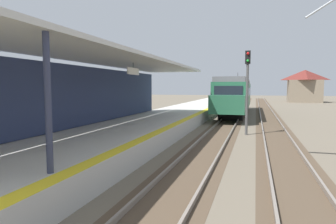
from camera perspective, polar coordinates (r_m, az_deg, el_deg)
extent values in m
cube|color=#B7B5AD|center=(18.57, -4.10, -2.94)|extent=(5.00, 80.00, 0.90)
cube|color=yellow|center=(17.84, 2.66, -1.79)|extent=(0.50, 80.00, 0.01)
cube|color=#4C4C4C|center=(15.55, -19.26, -4.74)|extent=(0.50, 24.00, 0.90)
cube|color=navy|center=(15.35, -19.47, 2.84)|extent=(0.40, 24.00, 3.20)
cube|color=silver|center=(14.12, -11.68, 10.38)|extent=(4.40, 24.00, 0.16)
cylinder|color=#2D334C|center=(7.50, -22.34, -1.89)|extent=(0.16, 0.16, 4.27)
cube|color=white|center=(15.70, -6.84, 7.94)|extent=(0.08, 1.40, 0.36)
cylinder|color=#333333|center=(15.72, -6.85, 9.08)|extent=(0.03, 0.03, 0.27)
cube|color=#4C3D2D|center=(21.50, 10.85, -3.15)|extent=(2.34, 120.00, 0.01)
cube|color=slate|center=(21.58, 8.94, -2.88)|extent=(0.08, 120.00, 0.15)
cube|color=slate|center=(21.43, 12.77, -2.99)|extent=(0.08, 120.00, 0.15)
cube|color=#4C3D2D|center=(21.43, 19.94, -3.38)|extent=(2.34, 120.00, 0.01)
cube|color=slate|center=(21.39, 18.02, -3.13)|extent=(0.08, 120.00, 0.15)
cube|color=slate|center=(21.47, 21.87, -3.21)|extent=(0.08, 120.00, 0.15)
cube|color=#286647|center=(33.42, 13.07, 3.20)|extent=(2.90, 18.00, 2.70)
cube|color=slate|center=(33.42, 13.12, 5.89)|extent=(2.67, 18.00, 0.44)
cube|color=black|center=(24.42, 11.70, 3.61)|extent=(2.32, 0.06, 1.21)
cube|color=#286647|center=(23.68, 11.50, 1.45)|extent=(2.78, 1.60, 1.49)
cube|color=black|center=(33.35, 15.59, 3.84)|extent=(0.04, 15.84, 0.86)
cylinder|color=#333333|center=(37.03, 13.50, 6.81)|extent=(0.06, 0.06, 0.90)
cube|color=black|center=(27.70, 12.21, -0.65)|extent=(2.17, 2.20, 0.72)
cube|color=black|center=(39.34, 13.58, 0.93)|extent=(2.17, 2.20, 0.72)
cylinder|color=#4C4C4C|center=(18.72, 15.20, 2.34)|extent=(0.16, 0.16, 4.40)
cube|color=black|center=(18.79, 15.38, 10.28)|extent=(0.32, 0.24, 0.80)
sphere|color=red|center=(18.67, 15.38, 11.00)|extent=(0.16, 0.16, 0.16)
sphere|color=green|center=(18.63, 15.35, 9.65)|extent=(0.16, 0.16, 0.16)
cube|color=#7F705B|center=(63.88, 25.15, 3.72)|extent=(6.00, 4.80, 4.40)
pyramid|color=maroon|center=(63.92, 25.25, 6.58)|extent=(6.60, 5.28, 2.00)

